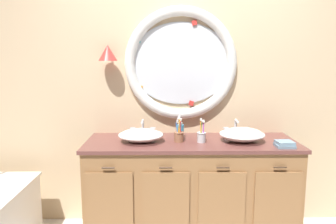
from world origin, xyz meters
name	(u,v)px	position (x,y,z in m)	size (l,w,h in m)	color
back_wall_assembly	(182,86)	(0.00, 0.58, 1.32)	(6.40, 0.26, 2.60)	#D6B78E
vanity_counter	(191,189)	(0.06, 0.24, 0.44)	(1.81, 0.66, 0.87)	olive
sink_basin_left	(141,135)	(-0.37, 0.21, 0.93)	(0.38, 0.38, 0.11)	white
sink_basin_right	(242,134)	(0.49, 0.21, 0.93)	(0.38, 0.38, 0.12)	white
faucet_set_left	(143,129)	(-0.37, 0.47, 0.93)	(0.24, 0.13, 0.15)	silver
faucet_set_right	(236,129)	(0.49, 0.47, 0.93)	(0.23, 0.12, 0.15)	silver
toothbrush_holder_left	(179,136)	(-0.05, 0.21, 0.93)	(0.09, 0.09, 0.22)	#996647
toothbrush_holder_right	(201,136)	(0.14, 0.19, 0.93)	(0.08, 0.08, 0.21)	silver
soap_dispenser	(180,131)	(-0.03, 0.36, 0.94)	(0.07, 0.07, 0.15)	#388EBC
folded_hand_towel	(285,144)	(0.79, 0.03, 0.90)	(0.14, 0.13, 0.05)	#7593A8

